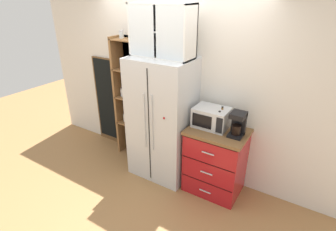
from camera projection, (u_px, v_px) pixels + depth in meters
ground_plane at (161, 171)px, 4.04m from camera, size 10.69×10.69×0.00m
wall_back_cream at (175, 86)px, 3.81m from camera, size 4.99×0.10×2.55m
refrigerator at (162, 120)px, 3.69m from camera, size 0.85×0.65×1.76m
pantry_shelf_column at (133, 97)px, 4.17m from camera, size 0.53×0.31×2.02m
counter_cabinet at (215, 161)px, 3.50m from camera, size 0.75×0.58×0.93m
microwave at (211, 117)px, 3.35m from camera, size 0.44×0.33×0.26m
coffee_maker at (238, 124)px, 3.13m from camera, size 0.17×0.20×0.31m
mug_sage at (220, 126)px, 3.32m from camera, size 0.11×0.07×0.09m
mug_charcoal at (217, 129)px, 3.24m from camera, size 0.11×0.08×0.09m
bottle_cobalt at (219, 122)px, 3.25m from camera, size 0.07×0.07×0.27m
bottle_amber at (221, 119)px, 3.31m from camera, size 0.06×0.06×0.30m
upper_cabinet at (163, 31)px, 3.22m from camera, size 0.82×0.32×0.64m
chalkboard_menu at (110, 102)px, 4.58m from camera, size 0.60×0.04×1.54m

